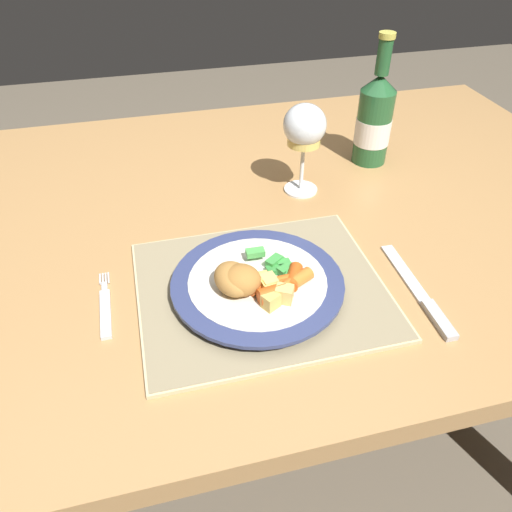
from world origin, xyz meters
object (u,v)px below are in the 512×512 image
Objects in this scene: bottle at (374,119)px; fork at (105,308)px; dinner_plate at (257,285)px; wine_glass at (305,130)px; dining_table at (237,249)px; table_knife at (422,296)px.

fork is at bearing -149.44° from bottle.
dinner_plate is 0.31m from wine_glass.
dining_table is 11.25× the size of fork.
fork is 0.53× the size of bottle.
bottle is at bearing 76.38° from table_knife.
wine_glass reaches higher than dinner_plate.
dining_table is 0.23m from dinner_plate.
table_knife is at bearing -76.93° from wine_glass.
dinner_plate is (-0.02, -0.21, 0.10)m from dining_table.
bottle reaches higher than fork.
wine_glass reaches higher than dining_table.
dinner_plate is 1.20× the size of table_knife.
table_knife is 0.82× the size of bottle.
dinner_plate is 1.46× the size of wine_glass.
wine_glass is at bearing 59.75° from dinner_plate.
table_knife is at bearing -103.62° from bottle.
table_knife is (0.21, -0.28, 0.09)m from dining_table.
dining_table is 0.36m from table_knife.
fork is 0.65× the size of table_knife.
dinner_plate reaches higher than dining_table.
dining_table is 0.24m from wine_glass.
wine_glass is at bearing 103.07° from table_knife.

